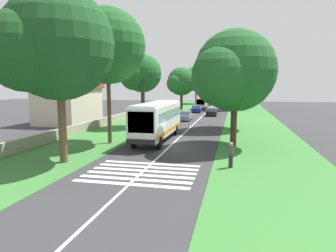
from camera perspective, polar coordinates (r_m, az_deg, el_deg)
The scene contains 24 objects.
ground at distance 26.42m, azimuth 0.08°, elevation -4.12°, with size 160.00×160.00×0.00m, color #333335.
grass_verge_left at distance 42.89m, azimuth -6.32°, elevation 0.43°, with size 120.00×8.00×0.04m, color #387533.
grass_verge_right at distance 40.70m, azimuth 16.10°, elevation -0.21°, with size 120.00×8.00×0.04m, color #387533.
centre_line at distance 41.00m, azimuth 4.59°, elevation 0.10°, with size 110.00×0.16×0.01m, color silver.
coach_bus at distance 29.67m, azimuth -1.95°, elevation 1.37°, with size 11.16×2.62×3.73m.
zebra_crossing at distance 19.12m, azimuth -5.00°, elevation -8.77°, with size 4.95×6.80×0.01m.
trailing_car_0 at distance 47.05m, azimuth 3.29°, elevation 1.90°, with size 4.30×1.78×1.43m.
trailing_car_1 at distance 54.63m, azimuth 8.25°, elevation 2.64°, with size 4.30×1.78×1.43m.
trailing_car_2 at distance 61.15m, azimuth 5.45°, elevation 3.22°, with size 4.30×1.78×1.43m.
trailing_minibus_0 at distance 70.51m, azimuth 6.41°, elevation 4.51°, with size 6.00×2.14×2.53m.
roadside_tree_left_0 at distance 39.28m, azimuth -5.06°, elevation 9.61°, with size 6.24×4.94×9.32m.
roadside_tree_left_1 at distance 22.17m, azimuth -20.68°, elevation 13.68°, with size 8.81×7.50×11.82m.
roadside_tree_left_2 at distance 68.60m, azimuth 2.42°, elevation 8.25°, with size 7.50×6.31×9.37m.
roadside_tree_left_3 at distance 88.78m, azimuth 5.15°, elevation 8.75°, with size 9.26×7.47×10.96m.
roadside_tree_left_4 at distance 28.77m, azimuth -11.50°, elevation 14.20°, with size 7.97×6.85×12.30m.
roadside_tree_right_0 at distance 27.20m, azimuth 12.08°, elevation 9.66°, with size 8.97×7.09×10.15m.
roadside_tree_right_1 at distance 77.06m, azimuth 12.50°, elevation 7.44°, with size 5.60×4.77×7.78m.
roadside_tree_right_2 at distance 89.13m, azimuth 12.34°, elevation 9.23°, with size 8.58×7.07×11.76m.
roadside_tree_right_3 at distance 69.04m, azimuth 12.97°, elevation 9.59°, with size 8.74×7.11×11.65m.
roadside_tree_right_4 at distance 38.30m, azimuth 12.21°, elevation 9.08°, with size 8.23×6.96×10.08m.
utility_pole at distance 36.98m, azimuth -4.58°, elevation 5.06°, with size 0.24×1.40×7.09m.
roadside_wall at distance 48.65m, azimuth -8.23°, elevation 1.90°, with size 70.00×0.40×1.04m, color #9E937F.
roadside_building at distance 45.68m, azimuth -18.20°, elevation 4.31°, with size 9.90×6.70×5.89m.
pedestrian at distance 20.28m, azimuth 11.78°, elevation -5.30°, with size 0.34×0.34×1.69m.
Camera 1 is at (-25.26, -5.56, 5.42)m, focal length 32.31 mm.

